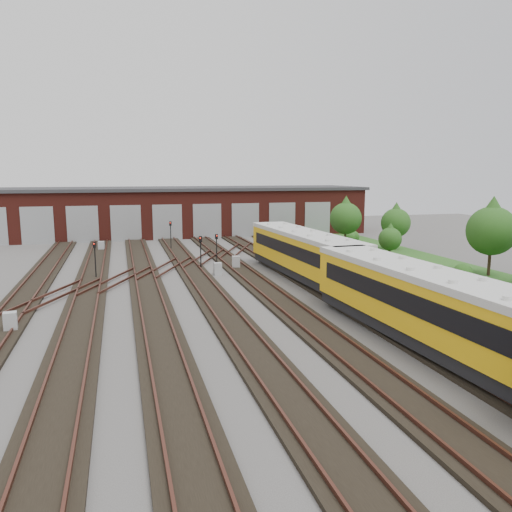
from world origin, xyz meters
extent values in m
plane|color=#43413E|center=(0.00, 0.00, 0.00)|extent=(120.00, 120.00, 0.00)
cube|color=black|center=(-14.00, 0.00, 0.09)|extent=(2.40, 70.00, 0.18)
cube|color=#4F291F|center=(-13.28, 0.00, 0.26)|extent=(0.10, 70.00, 0.15)
cube|color=black|center=(-10.00, 0.00, 0.09)|extent=(2.40, 70.00, 0.18)
cube|color=#4F291F|center=(-10.72, 0.00, 0.26)|extent=(0.10, 70.00, 0.15)
cube|color=#4F291F|center=(-9.28, 0.00, 0.26)|extent=(0.10, 70.00, 0.15)
cube|color=black|center=(-6.00, 0.00, 0.09)|extent=(2.40, 70.00, 0.18)
cube|color=#4F291F|center=(-6.72, 0.00, 0.26)|extent=(0.10, 70.00, 0.15)
cube|color=#4F291F|center=(-5.28, 0.00, 0.26)|extent=(0.10, 70.00, 0.15)
cube|color=black|center=(-2.00, 0.00, 0.09)|extent=(2.40, 70.00, 0.18)
cube|color=#4F291F|center=(-2.72, 0.00, 0.26)|extent=(0.10, 70.00, 0.15)
cube|color=#4F291F|center=(-1.28, 0.00, 0.26)|extent=(0.10, 70.00, 0.15)
cube|color=black|center=(2.00, 0.00, 0.09)|extent=(2.40, 70.00, 0.18)
cube|color=#4F291F|center=(1.28, 0.00, 0.26)|extent=(0.10, 70.00, 0.15)
cube|color=#4F291F|center=(2.72, 0.00, 0.26)|extent=(0.10, 70.00, 0.15)
cube|color=black|center=(6.00, 0.00, 0.09)|extent=(2.40, 70.00, 0.18)
cube|color=#4F291F|center=(5.28, 0.00, 0.26)|extent=(0.10, 70.00, 0.15)
cube|color=#4F291F|center=(6.72, 0.00, 0.26)|extent=(0.10, 70.00, 0.15)
cube|color=black|center=(10.00, 0.00, 0.09)|extent=(2.40, 70.00, 0.18)
cube|color=#4F291F|center=(9.28, 0.00, 0.26)|extent=(0.10, 70.00, 0.15)
cube|color=#4F291F|center=(10.72, 0.00, 0.26)|extent=(0.10, 70.00, 0.15)
cube|color=black|center=(14.00, 0.00, 0.09)|extent=(2.40, 70.00, 0.18)
cube|color=#4F291F|center=(13.28, 0.00, 0.26)|extent=(0.10, 70.00, 0.15)
cube|color=#4F291F|center=(14.72, 0.00, 0.26)|extent=(0.10, 70.00, 0.15)
cube|color=#4F291F|center=(-8.00, 10.00, 0.26)|extent=(5.40, 9.62, 0.15)
cube|color=#4F291F|center=(-4.00, 14.00, 0.26)|extent=(5.40, 9.62, 0.15)
cube|color=#4F291F|center=(0.00, 18.00, 0.26)|extent=(5.40, 9.62, 0.15)
cube|color=#4F291F|center=(-12.00, 6.00, 0.26)|extent=(5.40, 9.62, 0.15)
cube|color=#4F291F|center=(4.00, 22.00, 0.26)|extent=(5.40, 9.62, 0.15)
cube|color=#561C15|center=(0.00, 40.00, 3.00)|extent=(50.00, 12.00, 6.00)
cube|color=#303033|center=(0.00, 40.00, 6.15)|extent=(51.00, 12.50, 0.40)
cube|color=gray|center=(-17.00, 33.98, 2.20)|extent=(3.60, 0.12, 4.40)
cube|color=gray|center=(-12.00, 33.98, 2.20)|extent=(3.60, 0.12, 4.40)
cube|color=gray|center=(-7.00, 33.98, 2.20)|extent=(3.60, 0.12, 4.40)
cube|color=gray|center=(-2.00, 33.98, 2.20)|extent=(3.60, 0.12, 4.40)
cube|color=gray|center=(3.00, 33.98, 2.20)|extent=(3.60, 0.12, 4.40)
cube|color=gray|center=(8.00, 33.98, 2.20)|extent=(3.60, 0.12, 4.40)
cube|color=gray|center=(13.00, 33.98, 2.20)|extent=(3.60, 0.12, 4.40)
cube|color=gray|center=(18.00, 33.98, 2.20)|extent=(3.60, 0.12, 4.40)
cube|color=#214F1A|center=(19.00, 10.00, 0.03)|extent=(8.00, 55.00, 0.05)
cube|color=black|center=(6.00, -8.49, 0.66)|extent=(3.34, 16.61, 0.66)
cube|color=gold|center=(6.00, -8.49, 2.20)|extent=(3.67, 16.62, 2.42)
cube|color=silver|center=(6.00, -8.49, 3.58)|extent=(3.78, 16.63, 0.33)
cube|color=black|center=(4.55, -8.57, 2.48)|extent=(0.78, 14.51, 0.94)
cube|color=black|center=(7.45, -8.42, 2.48)|extent=(0.78, 14.51, 0.94)
cube|color=black|center=(6.00, 7.51, 0.66)|extent=(3.34, 16.61, 0.66)
cube|color=gold|center=(6.00, 7.51, 2.20)|extent=(3.67, 16.62, 2.42)
cube|color=silver|center=(6.00, 7.51, 3.58)|extent=(3.78, 16.63, 0.33)
cube|color=black|center=(4.55, 7.43, 2.48)|extent=(0.78, 14.51, 0.94)
cube|color=black|center=(7.45, 7.58, 2.48)|extent=(0.78, 14.51, 0.94)
cylinder|color=black|center=(-9.68, 11.77, 1.24)|extent=(0.09, 0.09, 2.48)
cube|color=black|center=(-9.68, 11.77, 2.72)|extent=(0.27, 0.21, 0.46)
sphere|color=red|center=(-9.68, 11.67, 2.81)|extent=(0.11, 0.11, 0.11)
cylinder|color=black|center=(-1.09, 13.61, 1.18)|extent=(0.10, 0.10, 2.37)
cube|color=black|center=(-1.09, 13.61, 2.63)|extent=(0.30, 0.23, 0.52)
sphere|color=red|center=(-1.09, 13.50, 2.73)|extent=(0.12, 0.12, 0.12)
cylinder|color=black|center=(-2.46, 25.55, 1.31)|extent=(0.10, 0.10, 2.62)
cube|color=black|center=(-2.46, 25.55, 2.86)|extent=(0.27, 0.21, 0.48)
sphere|color=red|center=(-2.46, 25.46, 2.96)|extent=(0.12, 0.12, 0.12)
cylinder|color=black|center=(0.63, 15.33, 1.17)|extent=(0.09, 0.09, 2.34)
cube|color=black|center=(0.63, 15.33, 2.57)|extent=(0.25, 0.18, 0.46)
sphere|color=red|center=(0.63, 15.24, 2.67)|extent=(0.11, 0.11, 0.11)
cube|color=#9FA1A4|center=(-13.40, -1.10, 0.55)|extent=(0.72, 0.62, 1.09)
cube|color=#9FA1A4|center=(-9.74, 26.81, 0.51)|extent=(0.68, 0.59, 1.03)
cube|color=#9FA1A4|center=(-0.18, 10.68, 0.51)|extent=(0.62, 0.52, 1.03)
cube|color=#9FA1A4|center=(1.88, 12.94, 0.56)|extent=(0.80, 0.72, 1.13)
cube|color=#9FA1A4|center=(11.48, 5.06, 0.56)|extent=(0.83, 0.77, 1.12)
cylinder|color=#332317|center=(16.35, 21.79, 0.90)|extent=(0.23, 0.23, 1.80)
sphere|color=#204914|center=(16.35, 21.79, 3.30)|extent=(3.50, 3.50, 3.50)
cone|color=#204914|center=(16.35, 21.79, 4.54)|extent=(3.00, 3.00, 2.50)
cylinder|color=#332317|center=(20.93, 19.04, 0.81)|extent=(0.26, 0.26, 1.61)
sphere|color=#204914|center=(20.93, 19.04, 2.95)|extent=(3.13, 3.13, 3.13)
cone|color=#204914|center=(20.93, 19.04, 4.07)|extent=(2.68, 2.68, 2.24)
cylinder|color=#332317|center=(20.85, 4.57, 1.00)|extent=(0.25, 0.25, 2.00)
sphere|color=#204914|center=(20.85, 4.57, 3.68)|extent=(3.90, 3.90, 3.90)
cone|color=#204914|center=(20.85, 4.57, 5.07)|extent=(3.34, 3.34, 2.78)
cylinder|color=#332317|center=(16.97, 13.33, 0.56)|extent=(0.21, 0.21, 1.12)
sphere|color=#204914|center=(16.97, 13.33, 2.05)|extent=(2.18, 2.18, 2.18)
cone|color=#204914|center=(16.97, 13.33, 2.83)|extent=(1.87, 1.87, 1.56)
sphere|color=#204914|center=(17.79, 3.79, 0.76)|extent=(1.53, 1.53, 1.53)
sphere|color=#204914|center=(19.98, 27.03, 0.71)|extent=(1.43, 1.43, 1.43)
sphere|color=#204914|center=(19.42, 26.79, 0.67)|extent=(1.34, 1.34, 1.34)
camera|label=1|loc=(-7.67, -28.54, 8.18)|focal=35.00mm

